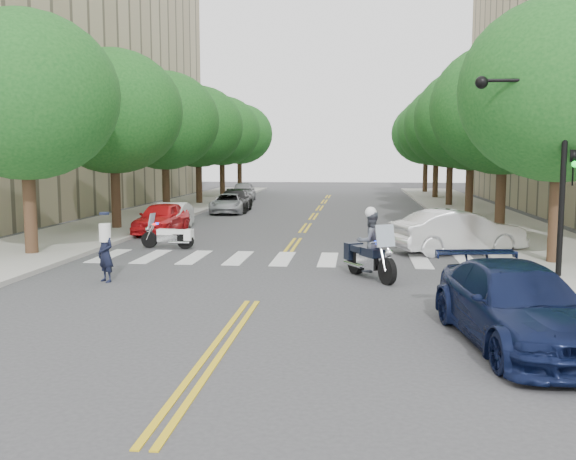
# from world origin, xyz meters

# --- Properties ---
(ground) EXTENTS (140.00, 140.00, 0.00)m
(ground) POSITION_xyz_m (0.00, 0.00, 0.00)
(ground) COLOR #38383A
(ground) RESTS_ON ground
(sidewalk_left) EXTENTS (5.00, 60.00, 0.15)m
(sidewalk_left) POSITION_xyz_m (-9.50, 22.00, 0.07)
(sidewalk_left) COLOR #9E9991
(sidewalk_left) RESTS_ON ground
(sidewalk_right) EXTENTS (5.00, 60.00, 0.15)m
(sidewalk_right) POSITION_xyz_m (9.50, 22.00, 0.07)
(sidewalk_right) COLOR #9E9991
(sidewalk_right) RESTS_ON ground
(tree_l_0) EXTENTS (6.40, 6.40, 8.45)m
(tree_l_0) POSITION_xyz_m (-8.80, 6.00, 5.55)
(tree_l_0) COLOR #382316
(tree_l_0) RESTS_ON ground
(tree_l_1) EXTENTS (6.40, 6.40, 8.45)m
(tree_l_1) POSITION_xyz_m (-8.80, 14.00, 5.55)
(tree_l_1) COLOR #382316
(tree_l_1) RESTS_ON ground
(tree_l_2) EXTENTS (6.40, 6.40, 8.45)m
(tree_l_2) POSITION_xyz_m (-8.80, 22.00, 5.55)
(tree_l_2) COLOR #382316
(tree_l_2) RESTS_ON ground
(tree_l_3) EXTENTS (6.40, 6.40, 8.45)m
(tree_l_3) POSITION_xyz_m (-8.80, 30.00, 5.55)
(tree_l_3) COLOR #382316
(tree_l_3) RESTS_ON ground
(tree_l_4) EXTENTS (6.40, 6.40, 8.45)m
(tree_l_4) POSITION_xyz_m (-8.80, 38.00, 5.55)
(tree_l_4) COLOR #382316
(tree_l_4) RESTS_ON ground
(tree_l_5) EXTENTS (6.40, 6.40, 8.45)m
(tree_l_5) POSITION_xyz_m (-8.80, 46.00, 5.55)
(tree_l_5) COLOR #382316
(tree_l_5) RESTS_ON ground
(tree_r_0) EXTENTS (6.40, 6.40, 8.45)m
(tree_r_0) POSITION_xyz_m (8.80, 6.00, 5.55)
(tree_r_0) COLOR #382316
(tree_r_0) RESTS_ON ground
(tree_r_1) EXTENTS (6.40, 6.40, 8.45)m
(tree_r_1) POSITION_xyz_m (8.80, 14.00, 5.55)
(tree_r_1) COLOR #382316
(tree_r_1) RESTS_ON ground
(tree_r_2) EXTENTS (6.40, 6.40, 8.45)m
(tree_r_2) POSITION_xyz_m (8.80, 22.00, 5.55)
(tree_r_2) COLOR #382316
(tree_r_2) RESTS_ON ground
(tree_r_3) EXTENTS (6.40, 6.40, 8.45)m
(tree_r_3) POSITION_xyz_m (8.80, 30.00, 5.55)
(tree_r_3) COLOR #382316
(tree_r_3) RESTS_ON ground
(tree_r_4) EXTENTS (6.40, 6.40, 8.45)m
(tree_r_4) POSITION_xyz_m (8.80, 38.00, 5.55)
(tree_r_4) COLOR #382316
(tree_r_4) RESTS_ON ground
(tree_r_5) EXTENTS (6.40, 6.40, 8.45)m
(tree_r_5) POSITION_xyz_m (8.80, 46.00, 5.55)
(tree_r_5) COLOR #382316
(tree_r_5) RESTS_ON ground
(traffic_signal_pole) EXTENTS (2.82, 0.42, 6.00)m
(traffic_signal_pole) POSITION_xyz_m (7.72, 3.50, 3.72)
(traffic_signal_pole) COLOR black
(traffic_signal_pole) RESTS_ON ground
(motorcycle_police) EXTENTS (1.49, 2.36, 2.08)m
(motorcycle_police) POSITION_xyz_m (2.87, 3.31, 0.93)
(motorcycle_police) COLOR black
(motorcycle_police) RESTS_ON ground
(motorcycle_parked) EXTENTS (2.09, 0.60, 1.35)m
(motorcycle_parked) POSITION_xyz_m (-4.50, 8.49, 0.47)
(motorcycle_parked) COLOR black
(motorcycle_parked) RESTS_ON ground
(officer_standing) EXTENTS (0.69, 0.64, 1.59)m
(officer_standing) POSITION_xyz_m (-4.49, 2.00, 0.79)
(officer_standing) COLOR black
(officer_standing) RESTS_ON ground
(convertible) EXTENTS (5.09, 3.32, 1.58)m
(convertible) POSITION_xyz_m (6.17, 8.50, 0.79)
(convertible) COLOR silver
(convertible) RESTS_ON ground
(sedan_blue) EXTENTS (2.83, 5.42, 1.50)m
(sedan_blue) POSITION_xyz_m (5.51, -3.00, 0.75)
(sedan_blue) COLOR #0D1536
(sedan_blue) RESTS_ON ground
(parked_car_a) EXTENTS (1.83, 4.26, 1.43)m
(parked_car_a) POSITION_xyz_m (-6.30, 13.00, 0.72)
(parked_car_a) COLOR red
(parked_car_a) RESTS_ON ground
(parked_car_b) EXTENTS (1.46, 3.94, 1.29)m
(parked_car_b) POSITION_xyz_m (-6.30, 14.50, 0.64)
(parked_car_b) COLOR silver
(parked_car_b) RESTS_ON ground
(parked_car_c) EXTENTS (2.31, 4.46, 1.20)m
(parked_car_c) POSITION_xyz_m (-5.35, 23.50, 0.60)
(parked_car_c) COLOR #9B9EA3
(parked_car_c) RESTS_ON ground
(parked_car_d) EXTENTS (2.24, 4.89, 1.39)m
(parked_car_d) POSITION_xyz_m (-5.20, 24.76, 0.69)
(parked_car_d) COLOR black
(parked_car_d) RESTS_ON ground
(parked_car_e) EXTENTS (2.17, 4.54, 1.50)m
(parked_car_e) POSITION_xyz_m (-6.30, 34.00, 0.75)
(parked_car_e) COLOR gray
(parked_car_e) RESTS_ON ground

